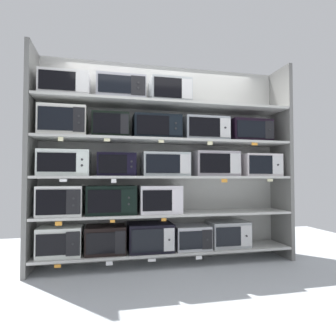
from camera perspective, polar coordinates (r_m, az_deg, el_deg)
The scene contains 46 objects.
ground at distance 2.75m, azimuth 4.92°, elevation -24.73°, with size 7.11×6.00×0.02m, color #B2B7BC.
back_panel at distance 3.76m, azimuth -0.82°, elevation 1.35°, with size 3.31×0.04×2.55m, color #B2B2AD.
upright_left at distance 3.53m, azimuth -25.97°, elevation 1.77°, with size 0.05×0.46×2.55m, color slate.
upright_right at distance 4.15m, azimuth 21.87°, elevation 1.18°, with size 0.05×0.46×2.55m, color slate.
shelf_0 at distance 3.62m, azimuth 0.00°, elevation -16.30°, with size 3.11×0.46×0.03m, color beige.
microwave_0 at distance 3.53m, azimuth -20.88°, elevation -13.57°, with size 0.48×0.37×0.32m.
microwave_1 at distance 3.50m, azimuth -12.47°, elevation -13.85°, with size 0.46×0.39×0.32m.
microwave_2 at distance 3.54m, azimuth -3.63°, elevation -13.65°, with size 0.53×0.43×0.33m.
microwave_3 at distance 3.65m, azimuth 4.62°, elevation -13.62°, with size 0.43×0.41×0.28m.
microwave_4 at distance 3.82m, azimuth 12.00°, elevation -12.82°, with size 0.50×0.36×0.32m.
price_tag_0 at distance 3.36m, azimuth -21.36°, elevation -17.94°, with size 0.07×0.00×0.03m, color orange.
price_tag_1 at distance 3.33m, azimuth -11.75°, elevation -18.29°, with size 0.07×0.00×0.04m, color white.
price_tag_2 at distance 3.36m, azimuth -3.24°, elevation -18.05°, with size 0.09×0.00×0.03m, color white.
price_tag_3 at distance 3.49m, azimuth 6.25°, elevation -17.50°, with size 0.08×0.00×0.04m, color white.
shelf_1 at distance 3.54m, azimuth 0.00°, elevation -9.20°, with size 3.11×0.46×0.03m, color beige.
microwave_5 at distance 3.47m, azimuth -20.76°, elevation -6.17°, with size 0.48×0.43×0.34m.
microwave_6 at distance 3.43m, azimuth -11.30°, elevation -6.33°, with size 0.57×0.38×0.33m.
microwave_7 at distance 3.49m, azimuth -1.74°, elevation -6.30°, with size 0.50×0.41×0.33m.
price_tag_4 at distance 3.27m, azimuth -21.19°, elevation -10.41°, with size 0.07×0.00×0.04m, color orange.
price_tag_5 at distance 3.23m, azimuth -11.12°, elevation -10.49°, with size 0.05×0.00×0.03m, color orange.
price_tag_6 at distance 3.29m, azimuth -0.84°, elevation -10.38°, with size 0.06×0.00×0.03m, color orange.
shelf_2 at distance 3.51m, azimuth 0.00°, elevation -1.88°, with size 3.11×0.46×0.03m, color beige.
microwave_8 at distance 3.46m, azimuth -20.08°, elevation 0.93°, with size 0.55×0.40×0.29m.
microwave_9 at distance 3.43m, azimuth -10.35°, elevation 0.65°, with size 0.44×0.40×0.27m.
microwave_10 at distance 3.50m, azimuth -0.61°, elevation 0.72°, with size 0.57×0.37×0.29m.
microwave_11 at distance 3.69m, azimuth 9.35°, elevation 0.80°, with size 0.56×0.38×0.31m.
microwave_12 at distance 3.96m, azimuth 17.69°, elevation 0.51°, with size 0.50×0.41×0.29m.
price_tag_7 at distance 3.22m, azimuth -20.37°, elevation -2.36°, with size 0.08×0.00×0.03m, color white.
price_tag_8 at distance 3.19m, azimuth -10.88°, elevation -2.58°, with size 0.06×0.00×0.04m, color white.
price_tag_9 at distance 3.49m, azimuth 11.30°, elevation -2.52°, with size 0.08×0.00×0.04m, color orange.
price_tag_10 at distance 3.77m, azimuth 19.88°, elevation -2.32°, with size 0.08×0.00×0.03m, color beige.
shelf_3 at distance 3.54m, azimuth 0.00°, elevation 5.44°, with size 3.11×0.46×0.03m, color beige.
microwave_13 at distance 3.52m, azimuth -20.29°, elevation 8.66°, with size 0.52×0.40×0.34m.
microwave_14 at distance 3.48m, azimuth -11.53°, elevation 8.24°, with size 0.42×0.38×0.28m.
microwave_15 at distance 3.53m, azimuth -2.33°, elevation 8.06°, with size 0.57×0.39×0.29m.
microwave_16 at distance 3.69m, azimuth 7.44°, elevation 7.71°, with size 0.57×0.36×0.30m.
microwave_17 at distance 3.94m, azimuth 15.95°, elevation 7.10°, with size 0.54×0.36×0.29m.
price_tag_11 at distance 3.25m, azimuth -20.83°, elevation 5.48°, with size 0.05×0.00×0.05m, color beige.
price_tag_12 at distance 3.22m, azimuth -12.18°, elevation 5.57°, with size 0.07×0.00×0.03m, color beige.
price_tag_13 at distance 3.28m, azimuth -1.38°, elevation 5.40°, with size 0.06×0.00×0.03m, color beige.
price_tag_14 at distance 3.44m, azimuth 8.47°, elevation 4.97°, with size 0.06×0.00×0.04m, color beige.
price_tag_15 at distance 3.69m, azimuth 17.04°, elevation 4.65°, with size 0.08×0.00×0.03m, color orange.
shelf_4 at distance 3.63m, azimuth 0.00°, elevation 12.52°, with size 3.11×0.46×0.03m, color beige.
microwave_18 at distance 3.62m, azimuth -19.97°, elevation 15.22°, with size 0.55×0.40×0.28m.
microwave_19 at distance 3.59m, azimuth -9.52°, elevation 15.25°, with size 0.57×0.44×0.28m.
microwave_20 at distance 3.67m, azimuth 0.36°, elevation 15.04°, with size 0.50×0.35×0.30m.
Camera 1 is at (-0.75, -3.43, 1.05)m, focal length 30.25 mm.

